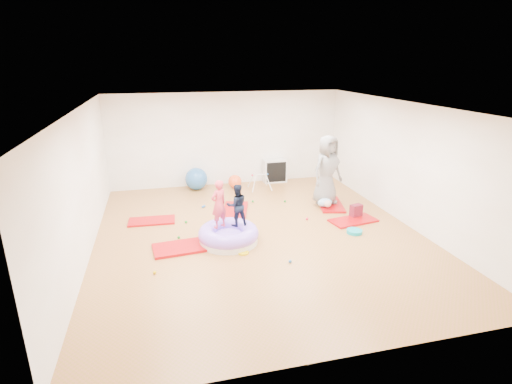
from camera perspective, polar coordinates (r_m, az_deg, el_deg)
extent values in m
cube|color=#A3633C|center=(8.90, 0.47, -6.10)|extent=(7.00, 8.00, 0.01)
cube|color=silver|center=(8.15, 0.52, 12.12)|extent=(7.00, 8.00, 0.01)
cube|color=white|center=(12.23, -4.21, 7.54)|extent=(7.00, 0.01, 2.80)
cube|color=white|center=(4.91, 12.37, -9.85)|extent=(7.00, 0.01, 2.80)
cube|color=white|center=(8.30, -23.60, 0.81)|extent=(0.01, 8.00, 2.80)
cube|color=white|center=(9.86, 20.64, 3.77)|extent=(0.01, 8.00, 2.80)
cube|color=#BB0006|center=(8.41, -9.94, -7.71)|extent=(1.39, 0.80, 0.06)
cube|color=#BB0006|center=(9.89, -14.66, -4.00)|extent=(1.11, 0.60, 0.05)
cube|color=#BB0006|center=(10.25, -3.01, -2.58)|extent=(0.90, 1.31, 0.05)
cube|color=#BB0006|center=(9.87, 13.71, -3.98)|extent=(1.20, 0.75, 0.05)
cube|color=#BB0006|center=(10.81, 10.59, -1.76)|extent=(0.86, 1.30, 0.05)
cylinder|color=silver|center=(8.54, -3.93, -6.72)|extent=(1.24, 1.24, 0.14)
torus|color=#9167F4|center=(8.49, -3.95, -5.92)|extent=(1.28, 1.28, 0.34)
ellipsoid|color=#9167F4|center=(8.52, -3.94, -6.41)|extent=(0.68, 0.68, 0.31)
imported|color=#D1384A|center=(8.29, -5.35, -1.42)|extent=(0.45, 0.41, 1.04)
imported|color=black|center=(8.39, -2.75, -1.59)|extent=(0.46, 0.37, 0.91)
imported|color=slate|center=(10.55, 10.11, 3.11)|extent=(1.04, 0.85, 1.82)
ellipsoid|color=#96C4EA|center=(10.52, 9.81, -1.49)|extent=(0.39, 0.25, 0.22)
sphere|color=beige|center=(10.36, 10.21, -1.68)|extent=(0.18, 0.18, 0.18)
sphere|color=#1B7E23|center=(8.85, -10.98, -6.38)|extent=(0.06, 0.06, 0.06)
sphere|color=#1B7E23|center=(10.87, 4.15, -1.32)|extent=(0.06, 0.06, 0.06)
sphere|color=#1B7E23|center=(9.63, -9.97, -4.24)|extent=(0.06, 0.06, 0.06)
sphere|color=#1B7E23|center=(10.84, -0.47, -1.34)|extent=(0.06, 0.06, 0.06)
sphere|color=#265EA4|center=(10.58, -7.39, -2.00)|extent=(0.06, 0.06, 0.06)
sphere|color=#265EA4|center=(7.75, 4.90, -9.84)|extent=(0.06, 0.06, 0.06)
sphere|color=#1B7E23|center=(10.44, -1.89, -2.13)|extent=(0.06, 0.06, 0.06)
sphere|color=#F5173D|center=(9.75, 7.31, -3.81)|extent=(0.06, 0.06, 0.06)
sphere|color=#DAB801|center=(7.58, -14.28, -11.08)|extent=(0.06, 0.06, 0.06)
sphere|color=#265EA4|center=(10.53, -7.63, -2.11)|extent=(0.06, 0.06, 0.06)
sphere|color=#265EA4|center=(11.97, -8.52, 1.87)|extent=(0.66, 0.66, 0.66)
sphere|color=#FC5526|center=(12.05, -3.04, 1.52)|extent=(0.40, 0.40, 0.40)
cylinder|color=silver|center=(11.60, -0.25, 1.16)|extent=(0.18, 0.18, 0.48)
cylinder|color=silver|center=(11.98, -0.72, 1.72)|extent=(0.18, 0.18, 0.48)
cylinder|color=silver|center=(11.71, 1.86, 1.31)|extent=(0.18, 0.18, 0.48)
cylinder|color=silver|center=(12.08, 1.34, 1.86)|extent=(0.18, 0.18, 0.48)
cylinder|color=silver|center=(11.78, 0.56, 2.49)|extent=(0.46, 0.03, 0.03)
sphere|color=#F5173D|center=(11.73, -0.53, 2.41)|extent=(0.06, 0.06, 0.06)
sphere|color=#265EA4|center=(11.84, 1.65, 2.56)|extent=(0.06, 0.06, 0.06)
cube|color=silver|center=(12.61, 2.70, 3.06)|extent=(0.73, 0.35, 0.73)
cube|color=black|center=(12.45, 2.92, 2.85)|extent=(0.62, 0.02, 0.62)
cube|color=silver|center=(12.56, 2.77, 3.00)|extent=(0.02, 0.25, 0.64)
cube|color=silver|center=(12.56, 2.77, 3.00)|extent=(0.64, 0.25, 0.02)
cylinder|color=#0995A5|center=(9.23, 13.87, -5.50)|extent=(0.35, 0.35, 0.08)
cube|color=#A60D2F|center=(10.08, 14.10, -2.67)|extent=(0.32, 0.24, 0.33)
cylinder|color=#DAB801|center=(8.08, -1.82, -8.67)|extent=(0.22, 0.22, 0.03)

